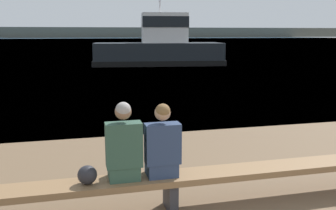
# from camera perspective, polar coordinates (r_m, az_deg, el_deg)

# --- Properties ---
(water_surface) EXTENTS (240.00, 240.00, 0.00)m
(water_surface) POSITION_cam_1_polar(r_m,az_deg,el_deg) (128.34, -13.36, 9.62)
(water_surface) COLOR #386084
(water_surface) RESTS_ON ground
(far_shoreline) EXTENTS (600.00, 12.00, 5.09)m
(far_shoreline) POSITION_cam_1_polar(r_m,az_deg,el_deg) (200.25, -13.73, 10.70)
(far_shoreline) COLOR #4C4C42
(far_shoreline) RESTS_ON ground
(bench_main) EXTENTS (7.70, 0.46, 0.48)m
(bench_main) POSITION_cam_1_polar(r_m,az_deg,el_deg) (5.05, 0.39, -11.50)
(bench_main) COLOR brown
(bench_main) RESTS_ON ground
(person_left) EXTENTS (0.45, 0.35, 1.02)m
(person_left) POSITION_cam_1_polar(r_m,az_deg,el_deg) (4.76, -6.76, -6.29)
(person_left) COLOR #2D4C3D
(person_left) RESTS_ON bench_main
(person_right) EXTENTS (0.45, 0.35, 0.98)m
(person_right) POSITION_cam_1_polar(r_m,az_deg,el_deg) (4.85, -0.88, -6.15)
(person_right) COLOR navy
(person_right) RESTS_ON bench_main
(shopping_bag) EXTENTS (0.24, 0.22, 0.24)m
(shopping_bag) POSITION_cam_1_polar(r_m,az_deg,el_deg) (4.82, -12.20, -10.37)
(shopping_bag) COLOR #232328
(shopping_bag) RESTS_ON bench_main
(tugboat_red) EXTENTS (9.81, 4.70, 6.26)m
(tugboat_red) POSITION_cam_1_polar(r_m,az_deg,el_deg) (27.83, -1.28, 8.58)
(tugboat_red) COLOR black
(tugboat_red) RESTS_ON water_surface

